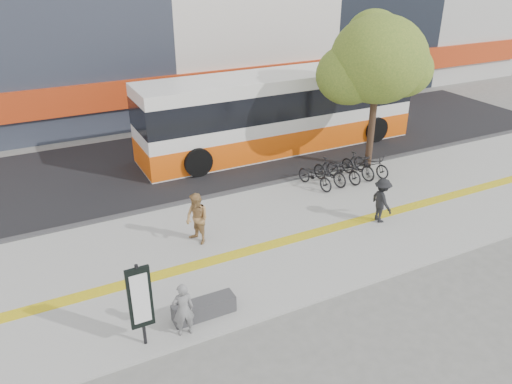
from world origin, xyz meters
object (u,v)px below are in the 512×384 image
seated_woman (183,309)px  pedestrian_tan (197,219)px  street_tree (376,61)px  bus (280,114)px  pedestrian_dark (382,200)px  bench (204,308)px  signboard (140,299)px

seated_woman → pedestrian_tan: pedestrian_tan is taller
street_tree → bus: 5.13m
pedestrian_dark → seated_woman: bearing=112.8°
pedestrian_tan → pedestrian_dark: 6.21m
bench → seated_woman: size_ratio=1.11×
street_tree → pedestrian_dark: (-2.62, -4.13, -3.65)m
signboard → street_tree: 13.40m
bench → signboard: 1.94m
street_tree → pedestrian_dark: street_tree is taller
pedestrian_tan → bus: bearing=116.7°
bus → signboard: bearing=-132.6°
street_tree → pedestrian_tan: size_ratio=3.78×
street_tree → seated_woman: bearing=-148.4°
street_tree → bus: (-2.19, 3.68, -2.82)m
signboard → street_tree: (11.38, 6.33, 3.15)m
bench → pedestrian_dark: (7.16, 1.89, 0.56)m
signboard → seated_woman: bearing=-5.7°
pedestrian_tan → street_tree: bearing=89.2°
pedestrian_dark → bench: bearing=111.3°
bench → street_tree: size_ratio=0.25×
signboard → bus: bearing=47.4°
bench → pedestrian_dark: size_ratio=1.03×
bench → pedestrian_dark: 7.43m
bench → pedestrian_tan: 3.63m
pedestrian_tan → pedestrian_dark: bearing=58.3°
seated_woman → pedestrian_dark: size_ratio=0.92×
bench → pedestrian_dark: bearing=14.8°
seated_woman → pedestrian_dark: 8.15m
pedestrian_dark → bus: bearing=3.3°
bench → pedestrian_dark: pedestrian_dark is taller
bus → seated_woman: (-8.24, -10.10, -0.90)m
bus → pedestrian_tan: size_ratio=7.82×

